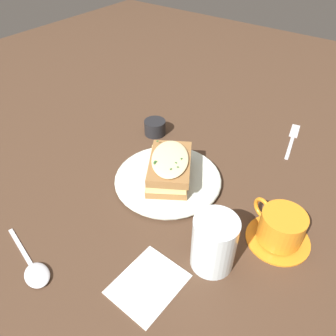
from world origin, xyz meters
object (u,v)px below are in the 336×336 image
at_px(sandwich, 169,167).
at_px(condiment_pot, 155,127).
at_px(teacup_with_saucer, 280,228).
at_px(fork, 293,137).
at_px(napkin, 148,284).
at_px(water_glass, 214,243).
at_px(spoon, 35,271).
at_px(dinner_plate, 168,179).

xyz_separation_m(sandwich, condiment_pot, (-0.14, -0.15, -0.03)).
bearing_deg(sandwich, teacup_with_saucer, 89.15).
height_order(fork, condiment_pot, condiment_pot).
height_order(sandwich, napkin, sandwich).
height_order(water_glass, fork, water_glass).
height_order(teacup_with_saucer, spoon, teacup_with_saucer).
bearing_deg(condiment_pot, napkin, 36.87).
distance_m(sandwich, teacup_with_saucer, 0.27).
bearing_deg(teacup_with_saucer, dinner_plate, 23.82).
height_order(sandwich, teacup_with_saucer, sandwich).
bearing_deg(dinner_plate, teacup_with_saucer, 89.07).
distance_m(fork, napkin, 0.59).
relative_size(sandwich, water_glass, 1.56).
height_order(water_glass, napkin, water_glass).
relative_size(dinner_plate, napkin, 2.01).
bearing_deg(fork, napkin, -105.67).
bearing_deg(napkin, sandwich, -151.35).
xyz_separation_m(dinner_plate, fork, (-0.36, 0.17, -0.01)).
xyz_separation_m(spoon, napkin, (-0.10, 0.18, -0.00)).
relative_size(teacup_with_saucer, water_glass, 1.22).
distance_m(fork, condiment_pot, 0.39).
bearing_deg(napkin, spoon, -59.57).
bearing_deg(teacup_with_saucer, condiment_pot, 5.64).
distance_m(sandwich, spoon, 0.34).
bearing_deg(water_glass, teacup_with_saucer, 147.32).
bearing_deg(napkin, dinner_plate, -150.89).
relative_size(dinner_plate, water_glass, 2.25).
distance_m(water_glass, spoon, 0.33).
distance_m(fork, spoon, 0.73).
xyz_separation_m(teacup_with_saucer, fork, (-0.36, -0.10, -0.03)).
xyz_separation_m(fork, spoon, (0.69, -0.22, 0.00)).
bearing_deg(napkin, teacup_with_saucer, 147.92).
relative_size(water_glass, fork, 0.63).
distance_m(teacup_with_saucer, condiment_pot, 0.45).
relative_size(water_glass, condiment_pot, 1.86).
distance_m(sandwich, napkin, 0.27).
distance_m(sandwich, water_glass, 0.23).
height_order(fork, spoon, spoon).
distance_m(teacup_with_saucer, water_glass, 0.15).
bearing_deg(teacup_with_saucer, napkin, 82.67).
bearing_deg(fork, teacup_with_saucer, -85.99).
distance_m(teacup_with_saucer, spoon, 0.46).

